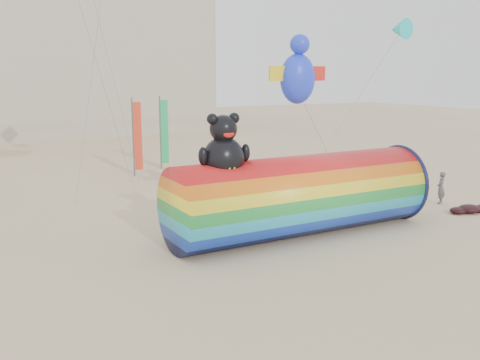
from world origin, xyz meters
TOP-DOWN VIEW (x-y plane):
  - ground at (0.00, 0.00)m, footprint 160.00×160.00m
  - windsock_assembly at (2.86, 0.48)m, footprint 11.63×3.54m
  - kite_handler at (12.47, 1.29)m, footprint 0.74×0.68m
  - fabric_bundle at (12.39, -0.70)m, footprint 2.62×1.35m
  - festival_banners at (-1.27, 16.70)m, footprint 12.83×3.23m

SIDE VIEW (x-z plane):
  - ground at x=0.00m, z-range 0.00..0.00m
  - fabric_bundle at x=12.39m, z-range -0.03..0.37m
  - kite_handler at x=12.47m, z-range 0.00..1.70m
  - windsock_assembly at x=2.86m, z-range -0.90..4.46m
  - festival_banners at x=-1.27m, z-range 0.04..5.24m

